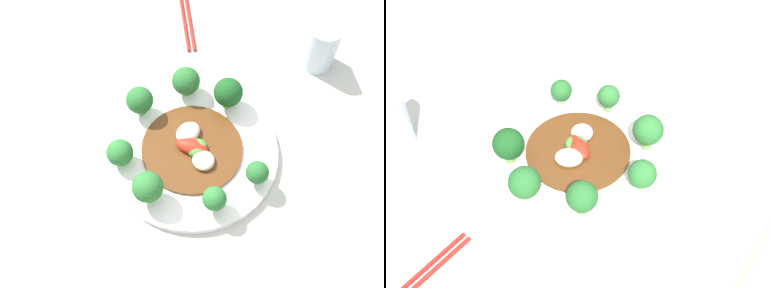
# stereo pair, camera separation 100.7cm
# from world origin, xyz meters

# --- Properties ---
(table) EXTENTS (1.08, 0.68, 0.76)m
(table) POSITION_xyz_m (0.00, 0.00, 0.38)
(table) COLOR #B7BCAD
(table) RESTS_ON ground_plane
(plate) EXTENTS (0.31, 0.31, 0.02)m
(plate) POSITION_xyz_m (-0.04, -0.01, 0.77)
(plate) COLOR white
(plate) RESTS_ON table
(broccoli_northeast) EXTENTS (0.04, 0.04, 0.05)m
(broccoli_northeast) POSITION_xyz_m (0.04, 0.08, 0.81)
(broccoli_northeast) COLOR #89B76B
(broccoli_northeast) RESTS_ON plate
(broccoli_northwest) EXTENTS (0.05, 0.05, 0.07)m
(broccoli_northwest) POSITION_xyz_m (-0.13, 0.07, 0.82)
(broccoli_northwest) COLOR #70A356
(broccoli_northwest) RESTS_ON plate
(broccoli_southwest) EXTENTS (0.05, 0.05, 0.06)m
(broccoli_southwest) POSITION_xyz_m (-0.14, -0.09, 0.81)
(broccoli_southwest) COLOR #70A356
(broccoli_southwest) RESTS_ON plate
(broccoli_south) EXTENTS (0.05, 0.05, 0.06)m
(broccoli_south) POSITION_xyz_m (-0.05, -0.14, 0.81)
(broccoli_south) COLOR #70A356
(broccoli_south) RESTS_ON plate
(broccoli_southeast) EXTENTS (0.05, 0.05, 0.07)m
(broccoli_southeast) POSITION_xyz_m (0.03, -0.10, 0.82)
(broccoli_southeast) COLOR #70A356
(broccoli_southeast) RESTS_ON plate
(broccoli_west) EXTENTS (0.05, 0.05, 0.06)m
(broccoli_west) POSITION_xyz_m (-0.17, -0.00, 0.81)
(broccoli_west) COLOR #89B76B
(broccoli_west) RESTS_ON plate
(broccoli_east) EXTENTS (0.04, 0.04, 0.06)m
(broccoli_east) POSITION_xyz_m (0.07, -0.00, 0.81)
(broccoli_east) COLOR #70A356
(broccoli_east) RESTS_ON plate
(stirfry_center) EXTENTS (0.18, 0.18, 0.02)m
(stirfry_center) POSITION_xyz_m (-0.04, -0.01, 0.78)
(stirfry_center) COLOR #5B3314
(stirfry_center) RESTS_ON plate
(drinking_glass) EXTENTS (0.07, 0.07, 0.10)m
(drinking_glass) POSITION_xyz_m (-0.20, 0.27, 0.81)
(drinking_glass) COLOR silver
(drinking_glass) RESTS_ON table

